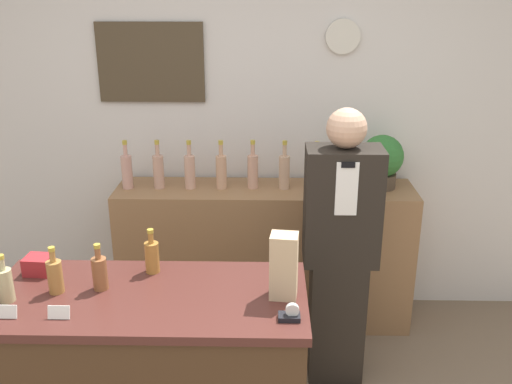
# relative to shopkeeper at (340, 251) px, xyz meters

# --- Properties ---
(back_wall) EXTENTS (5.20, 0.09, 2.70)m
(back_wall) POSITION_rel_shopkeeper_xyz_m (-0.58, 0.87, 0.55)
(back_wall) COLOR silver
(back_wall) RESTS_ON ground_plane
(back_shelf) EXTENTS (1.94, 0.43, 0.96)m
(back_shelf) POSITION_rel_shopkeeper_xyz_m (-0.42, 0.60, -0.32)
(back_shelf) COLOR #8E6642
(back_shelf) RESTS_ON ground_plane
(display_counter) EXTENTS (1.41, 0.64, 0.92)m
(display_counter) POSITION_rel_shopkeeper_xyz_m (-0.93, -0.68, -0.34)
(display_counter) COLOR #422B19
(display_counter) RESTS_ON ground_plane
(shopkeeper) EXTENTS (0.41, 0.26, 1.61)m
(shopkeeper) POSITION_rel_shopkeeper_xyz_m (0.00, 0.00, 0.00)
(shopkeeper) COLOR black
(shopkeeper) RESTS_ON ground_plane
(potted_plant) EXTENTS (0.27, 0.27, 0.35)m
(potted_plant) POSITION_rel_shopkeeper_xyz_m (0.33, 0.64, 0.34)
(potted_plant) COLOR #4C3D2D
(potted_plant) RESTS_ON back_shelf
(paper_bag) EXTENTS (0.13, 0.11, 0.30)m
(paper_bag) POSITION_rel_shopkeeper_xyz_m (-0.33, -0.69, 0.26)
(paper_bag) COLOR tan
(paper_bag) RESTS_ON display_counter
(tape_dispenser) EXTENTS (0.09, 0.06, 0.07)m
(tape_dispenser) POSITION_rel_shopkeeper_xyz_m (-0.31, -0.87, 0.14)
(tape_dispenser) COLOR black
(tape_dispenser) RESTS_ON display_counter
(price_card_left) EXTENTS (0.09, 0.02, 0.06)m
(price_card_left) POSITION_rel_shopkeeper_xyz_m (-1.47, -0.88, 0.14)
(price_card_left) COLOR white
(price_card_left) RESTS_ON display_counter
(price_card_right) EXTENTS (0.09, 0.02, 0.06)m
(price_card_right) POSITION_rel_shopkeeper_xyz_m (-1.25, -0.88, 0.14)
(price_card_right) COLOR white
(price_card_right) RESTS_ON display_counter
(gift_box) EXTENTS (0.13, 0.12, 0.08)m
(gift_box) POSITION_rel_shopkeeper_xyz_m (-1.48, -0.49, 0.16)
(gift_box) COLOR maroon
(gift_box) RESTS_ON display_counter
(counter_bottle_0) EXTENTS (0.07, 0.07, 0.22)m
(counter_bottle_0) POSITION_rel_shopkeeper_xyz_m (-1.52, -0.75, 0.20)
(counter_bottle_0) COLOR tan
(counter_bottle_0) RESTS_ON display_counter
(counter_bottle_1) EXTENTS (0.07, 0.07, 0.22)m
(counter_bottle_1) POSITION_rel_shopkeeper_xyz_m (-1.34, -0.67, 0.20)
(counter_bottle_1) COLOR #A67339
(counter_bottle_1) RESTS_ON display_counter
(counter_bottle_2) EXTENTS (0.07, 0.07, 0.22)m
(counter_bottle_2) POSITION_rel_shopkeeper_xyz_m (-1.15, -0.64, 0.20)
(counter_bottle_2) COLOR brown
(counter_bottle_2) RESTS_ON display_counter
(counter_bottle_3) EXTENTS (0.07, 0.07, 0.22)m
(counter_bottle_3) POSITION_rel_shopkeeper_xyz_m (-0.95, -0.47, 0.20)
(counter_bottle_3) COLOR #A77031
(counter_bottle_3) RESTS_ON display_counter
(shelf_bottle_0) EXTENTS (0.07, 0.07, 0.32)m
(shelf_bottle_0) POSITION_rel_shopkeeper_xyz_m (-1.31, 0.58, 0.28)
(shelf_bottle_0) COLOR tan
(shelf_bottle_0) RESTS_ON back_shelf
(shelf_bottle_1) EXTENTS (0.07, 0.07, 0.32)m
(shelf_bottle_1) POSITION_rel_shopkeeper_xyz_m (-1.11, 0.59, 0.28)
(shelf_bottle_1) COLOR tan
(shelf_bottle_1) RESTS_ON back_shelf
(shelf_bottle_2) EXTENTS (0.07, 0.07, 0.32)m
(shelf_bottle_2) POSITION_rel_shopkeeper_xyz_m (-0.90, 0.59, 0.28)
(shelf_bottle_2) COLOR tan
(shelf_bottle_2) RESTS_ON back_shelf
(shelf_bottle_3) EXTENTS (0.07, 0.07, 0.32)m
(shelf_bottle_3) POSITION_rel_shopkeeper_xyz_m (-0.70, 0.60, 0.28)
(shelf_bottle_3) COLOR tan
(shelf_bottle_3) RESTS_ON back_shelf
(shelf_bottle_4) EXTENTS (0.07, 0.07, 0.32)m
(shelf_bottle_4) POSITION_rel_shopkeeper_xyz_m (-0.50, 0.61, 0.28)
(shelf_bottle_4) COLOR tan
(shelf_bottle_4) RESTS_ON back_shelf
(shelf_bottle_5) EXTENTS (0.07, 0.07, 0.32)m
(shelf_bottle_5) POSITION_rel_shopkeeper_xyz_m (-0.30, 0.60, 0.28)
(shelf_bottle_5) COLOR tan
(shelf_bottle_5) RESTS_ON back_shelf
(shelf_bottle_6) EXTENTS (0.07, 0.07, 0.32)m
(shelf_bottle_6) POSITION_rel_shopkeeper_xyz_m (-0.10, 0.59, 0.28)
(shelf_bottle_6) COLOR tan
(shelf_bottle_6) RESTS_ON back_shelf
(shelf_bottle_7) EXTENTS (0.07, 0.07, 0.32)m
(shelf_bottle_7) POSITION_rel_shopkeeper_xyz_m (0.11, 0.62, 0.28)
(shelf_bottle_7) COLOR tan
(shelf_bottle_7) RESTS_ON back_shelf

